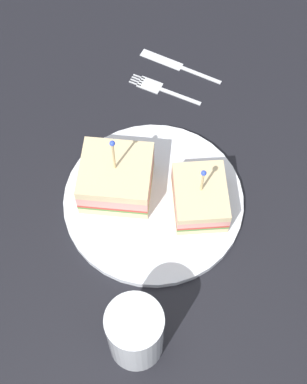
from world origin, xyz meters
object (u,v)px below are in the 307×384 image
plate (154,201)px  knife (176,65)px  fork (158,88)px  sandwich_half_front (200,197)px  drink_glass (136,334)px  sandwich_half_back (116,178)px

plate → knife: plate is taller
fork → sandwich_half_front: bearing=-88.7°
knife → plate: bearing=-111.7°
drink_glass → sandwich_half_back: bearing=84.2°
plate → sandwich_half_front: bearing=-22.0°
sandwich_half_back → drink_glass: sandwich_half_back is taller
plate → fork: bearing=74.6°
sandwich_half_front → sandwich_half_back: size_ratio=0.82×
sandwich_half_back → knife: 24.38cm
drink_glass → knife: (15.64, 41.14, -4.37)cm
sandwich_half_back → sandwich_half_front: bearing=-26.9°
plate → sandwich_half_front: (5.75, -2.32, 2.72)cm
sandwich_half_front → knife: size_ratio=0.86×
fork → knife: size_ratio=0.88×
sandwich_half_back → fork: size_ratio=1.18×
plate → sandwich_half_back: bearing=147.4°
sandwich_half_front → fork: size_ratio=0.97×
knife → fork: bearing=-135.7°
plate → sandwich_half_back: 6.20cm
sandwich_half_front → drink_glass: size_ratio=0.92×
sandwich_half_back → drink_glass: 21.29cm
sandwich_half_front → sandwich_half_back: bearing=153.1°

